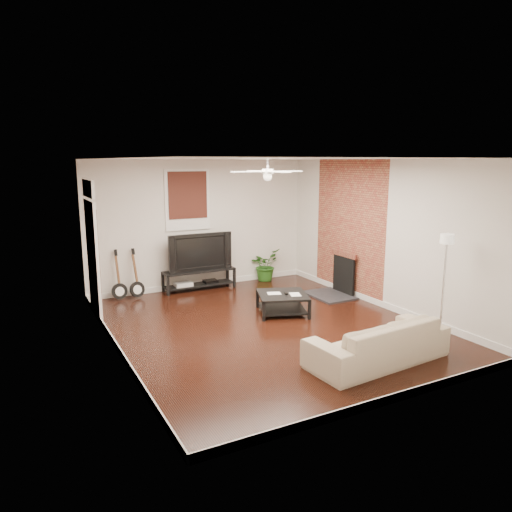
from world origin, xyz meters
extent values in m
cube|color=black|center=(0.00, 0.00, 0.00)|extent=(5.00, 6.00, 0.01)
cube|color=white|center=(0.00, 0.00, 2.80)|extent=(5.00, 6.00, 0.01)
cube|color=silver|center=(0.00, 3.00, 1.40)|extent=(5.00, 0.01, 2.80)
cube|color=silver|center=(0.00, -3.00, 1.40)|extent=(5.00, 0.01, 2.80)
cube|color=silver|center=(-2.50, 0.00, 1.40)|extent=(0.01, 6.00, 2.80)
cube|color=silver|center=(2.50, 0.00, 1.40)|extent=(0.01, 6.00, 2.80)
cube|color=brown|center=(2.49, 1.00, 1.40)|extent=(0.02, 2.20, 2.80)
cube|color=black|center=(2.20, 1.00, 0.46)|extent=(0.80, 1.10, 0.92)
cube|color=#3F1A11|center=(-0.30, 2.97, 1.95)|extent=(1.00, 0.06, 1.30)
cube|color=white|center=(-2.46, 1.90, 1.25)|extent=(0.08, 1.00, 2.50)
cube|color=black|center=(-0.15, 2.78, 0.22)|extent=(1.58, 0.42, 0.44)
imported|color=black|center=(-0.15, 2.80, 0.85)|extent=(1.41, 0.19, 0.81)
cube|color=black|center=(0.60, 0.50, 0.18)|extent=(1.12, 1.12, 0.37)
imported|color=#BCA78D|center=(0.66, -2.00, 0.31)|extent=(2.15, 0.97, 0.61)
imported|color=#255A19|center=(1.51, 2.82, 0.37)|extent=(0.88, 0.85, 0.74)
camera|label=1|loc=(-3.78, -6.78, 2.76)|focal=33.57mm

